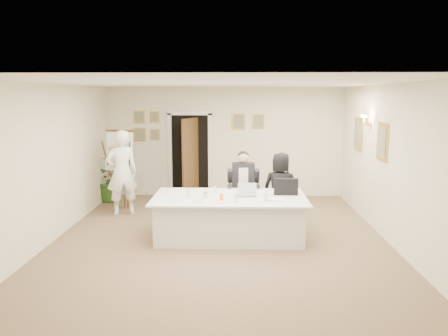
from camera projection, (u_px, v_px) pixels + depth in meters
The scene contains 28 objects.
floor at pixel (220, 238), 8.00m from camera, with size 7.00×7.00×0.00m, color brown.
ceiling at pixel (220, 83), 7.55m from camera, with size 6.00×7.00×0.02m, color white.
wall_back at pixel (225, 142), 11.23m from camera, with size 6.00×0.10×2.80m, color #F2E6CC.
wall_front at pixel (208, 217), 4.32m from camera, with size 6.00×0.10×2.80m, color #F2E6CC.
wall_left at pixel (54, 162), 7.85m from camera, with size 0.10×7.00×2.80m, color #F2E6CC.
wall_right at pixel (390, 164), 7.70m from camera, with size 0.10×7.00×2.80m, color #F2E6CC.
doorway at pixel (190, 157), 11.13m from camera, with size 1.14×0.86×2.20m.
pictures_back_wall at pixel (194, 125), 11.15m from camera, with size 3.40×0.06×0.80m, color gold, non-canonical shape.
pictures_right_wall at pixel (369, 138), 8.82m from camera, with size 0.06×2.20×0.80m, color gold, non-canonical shape.
wall_sconce at pixel (366, 120), 8.77m from camera, with size 0.20×0.30×0.24m, color gold, non-canonical shape.
conference_table at pixel (229, 217), 8.00m from camera, with size 2.78×1.48×0.78m.
seated_man at pixel (243, 186), 9.02m from camera, with size 0.64×0.68×1.48m, color black, non-canonical shape.
flip_chart at pixel (122, 173), 9.99m from camera, with size 0.64×0.44×1.79m.
standing_man at pixel (122, 173), 9.49m from camera, with size 0.68×0.45×1.87m, color white.
standing_woman at pixel (280, 189), 8.74m from camera, with size 0.72×0.47×1.48m, color black.
potted_palm at pixel (112, 178), 10.81m from camera, with size 1.03×0.89×1.15m, color #29541C.
laptop at pixel (247, 188), 8.00m from camera, with size 0.34×0.36×0.28m, color #B7BABC, non-canonical shape.
laptop_bag at pixel (286, 187), 8.05m from camera, with size 0.44×0.12×0.31m, color black.
paper_stack at pixel (275, 199), 7.64m from camera, with size 0.31×0.22×0.03m, color white.
plate_left at pixel (173, 200), 7.63m from camera, with size 0.21×0.21×0.01m, color white.
plate_mid at pixel (199, 201), 7.53m from camera, with size 0.20×0.20×0.01m, color white.
plate_near at pixel (222, 202), 7.51m from camera, with size 0.22×0.22×0.01m, color white.
glass_a at pixel (188, 194), 7.84m from camera, with size 0.07×0.07×0.14m, color silver.
glass_b at pixel (236, 198), 7.53m from camera, with size 0.06×0.06×0.14m, color silver.
glass_c at pixel (266, 197), 7.55m from camera, with size 0.06×0.06×0.14m, color silver.
glass_d at pixel (215, 190), 8.16m from camera, with size 0.06×0.06×0.14m, color silver.
oj_glass at pixel (221, 197), 7.58m from camera, with size 0.07×0.07×0.13m, color orange.
steel_jug at pixel (206, 195), 7.80m from camera, with size 0.08×0.08×0.11m, color silver.
Camera 1 is at (0.28, -7.68, 2.58)m, focal length 35.00 mm.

